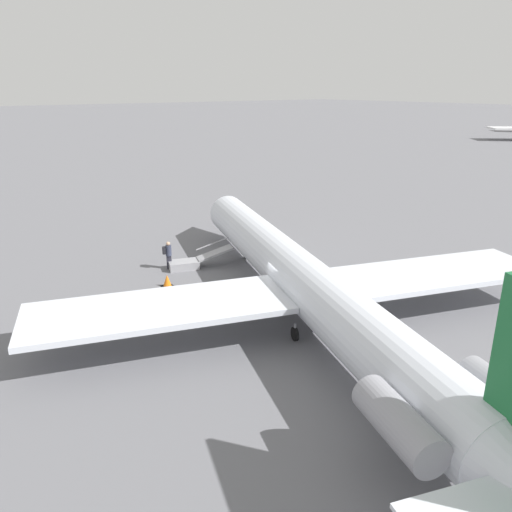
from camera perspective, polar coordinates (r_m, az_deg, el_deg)
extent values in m
plane|color=slate|center=(25.13, 4.58, -6.44)|extent=(600.00, 600.00, 0.00)
cylinder|color=silver|center=(24.35, 4.70, -2.26)|extent=(25.84, 11.38, 2.54)
cone|color=silver|center=(37.72, -3.83, 5.41)|extent=(3.47, 3.28, 2.49)
cube|color=silver|center=(21.64, -11.02, -5.91)|extent=(7.60, 11.87, 0.25)
cube|color=silver|center=(26.66, 19.55, -1.87)|extent=(7.60, 11.87, 0.25)
cylinder|color=gray|center=(14.60, 15.91, -17.87)|extent=(3.25, 2.11, 1.14)
cylinder|color=gray|center=(16.62, 26.58, -14.38)|extent=(3.25, 2.11, 1.14)
cylinder|color=black|center=(32.57, -1.15, 0.23)|extent=(0.64, 0.36, 0.63)
cylinder|color=gray|center=(32.44, -1.16, 0.92)|extent=(0.11, 0.11, 0.20)
cylinder|color=black|center=(22.40, 4.46, -8.87)|extent=(0.64, 0.36, 0.63)
cylinder|color=gray|center=(22.21, 4.49, -7.93)|extent=(0.11, 0.11, 0.20)
cylinder|color=black|center=(23.28, 9.72, -7.97)|extent=(0.64, 0.36, 0.63)
cylinder|color=gray|center=(23.10, 9.78, -7.05)|extent=(0.11, 0.11, 0.20)
cube|color=#99999E|center=(31.08, -8.26, -1.01)|extent=(1.64, 2.07, 0.50)
cube|color=#99999E|center=(31.26, -4.70, 0.34)|extent=(1.60, 2.41, 0.76)
cube|color=#99999E|center=(31.52, -4.92, 1.45)|extent=(0.81, 2.11, 0.70)
cube|color=#23232D|center=(31.19, -9.90, -0.69)|extent=(0.28, 0.33, 0.85)
cylinder|color=#33384C|center=(30.95, -9.97, 0.62)|extent=(0.36, 0.36, 0.65)
sphere|color=tan|center=(30.82, -10.02, 1.40)|extent=(0.24, 0.24, 0.24)
cube|color=black|center=(30.91, -10.47, 0.63)|extent=(0.32, 0.26, 0.44)
cube|color=black|center=(28.62, -10.08, -3.40)|extent=(0.63, 0.63, 0.03)
cone|color=orange|center=(28.50, -10.11, -2.78)|extent=(0.48, 0.48, 0.69)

